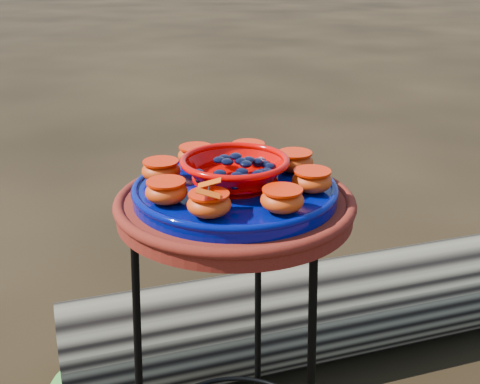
% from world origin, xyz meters
% --- Properties ---
extents(plant_stand, '(0.44, 0.44, 0.70)m').
position_xyz_m(plant_stand, '(0.00, 0.00, 0.35)').
color(plant_stand, black).
rests_on(plant_stand, ground).
extents(terracotta_saucer, '(0.45, 0.45, 0.04)m').
position_xyz_m(terracotta_saucer, '(0.00, 0.00, 0.72)').
color(terracotta_saucer, '#5D0F0A').
rests_on(terracotta_saucer, plant_stand).
extents(cobalt_plate, '(0.39, 0.39, 0.03)m').
position_xyz_m(cobalt_plate, '(0.00, 0.00, 0.75)').
color(cobalt_plate, '#000047').
rests_on(cobalt_plate, terracotta_saucer).
extents(red_bowl, '(0.19, 0.19, 0.05)m').
position_xyz_m(red_bowl, '(0.00, 0.00, 0.79)').
color(red_bowl, '#CA0200').
rests_on(red_bowl, cobalt_plate).
extents(glass_gems, '(0.15, 0.15, 0.03)m').
position_xyz_m(glass_gems, '(0.00, 0.00, 0.83)').
color(glass_gems, black).
rests_on(glass_gems, red_bowl).
extents(orange_half_0, '(0.08, 0.08, 0.04)m').
position_xyz_m(orange_half_0, '(-0.00, -0.15, 0.78)').
color(orange_half_0, '#B3430F').
rests_on(orange_half_0, cobalt_plate).
extents(orange_half_1, '(0.08, 0.08, 0.04)m').
position_xyz_m(orange_half_1, '(0.11, -0.09, 0.78)').
color(orange_half_1, '#B3430F').
rests_on(orange_half_1, cobalt_plate).
extents(orange_half_2, '(0.08, 0.08, 0.04)m').
position_xyz_m(orange_half_2, '(0.15, 0.01, 0.78)').
color(orange_half_2, '#B3430F').
rests_on(orange_half_2, cobalt_plate).
extents(orange_half_3, '(0.08, 0.08, 0.04)m').
position_xyz_m(orange_half_3, '(0.09, 0.11, 0.78)').
color(orange_half_3, '#B3430F').
rests_on(orange_half_3, cobalt_plate).
extents(orange_half_4, '(0.08, 0.08, 0.04)m').
position_xyz_m(orange_half_4, '(-0.01, 0.15, 0.78)').
color(orange_half_4, '#B3430F').
rests_on(orange_half_4, cobalt_plate).
extents(orange_half_5, '(0.08, 0.08, 0.04)m').
position_xyz_m(orange_half_5, '(-0.11, 0.09, 0.78)').
color(orange_half_5, '#B3430F').
rests_on(orange_half_5, cobalt_plate).
extents(orange_half_6, '(0.08, 0.08, 0.04)m').
position_xyz_m(orange_half_6, '(-0.15, -0.01, 0.78)').
color(orange_half_6, '#B3430F').
rests_on(orange_half_6, cobalt_plate).
extents(orange_half_7, '(0.08, 0.08, 0.04)m').
position_xyz_m(orange_half_7, '(-0.09, -0.11, 0.78)').
color(orange_half_7, '#B3430F').
rests_on(orange_half_7, cobalt_plate).
extents(butterfly, '(0.10, 0.07, 0.02)m').
position_xyz_m(butterfly, '(-0.00, -0.15, 0.81)').
color(butterfly, '#DC3D03').
rests_on(butterfly, orange_half_0).
extents(driftwood_log, '(1.61, 1.26, 0.31)m').
position_xyz_m(driftwood_log, '(0.16, 0.59, 0.15)').
color(driftwood_log, black).
rests_on(driftwood_log, ground).
extents(foliage_back, '(0.27, 0.27, 0.13)m').
position_xyz_m(foliage_back, '(-0.26, 0.45, 0.07)').
color(foliage_back, '#2B7029').
rests_on(foliage_back, ground).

